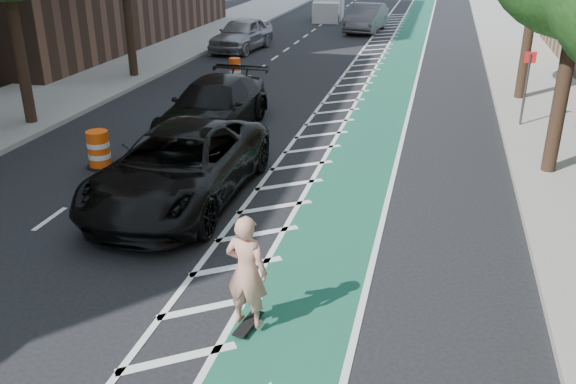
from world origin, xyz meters
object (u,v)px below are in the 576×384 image
(skateboarder, at_px, (247,272))
(barrel_a, at_px, (99,150))
(suv_near, at_px, (180,166))
(suv_far, at_px, (214,107))

(skateboarder, relative_size, barrel_a, 1.88)
(skateboarder, bearing_deg, barrel_a, -36.29)
(suv_near, bearing_deg, skateboarder, -55.39)
(skateboarder, xyz_separation_m, suv_near, (-3.06, 4.50, -0.19))
(suv_near, distance_m, barrel_a, 3.39)
(suv_near, xyz_separation_m, barrel_a, (-3.01, 1.51, -0.38))
(suv_near, height_order, barrel_a, suv_near)
(suv_near, bearing_deg, suv_far, 102.20)
(suv_far, bearing_deg, barrel_a, -116.55)
(suv_far, bearing_deg, skateboarder, -65.95)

